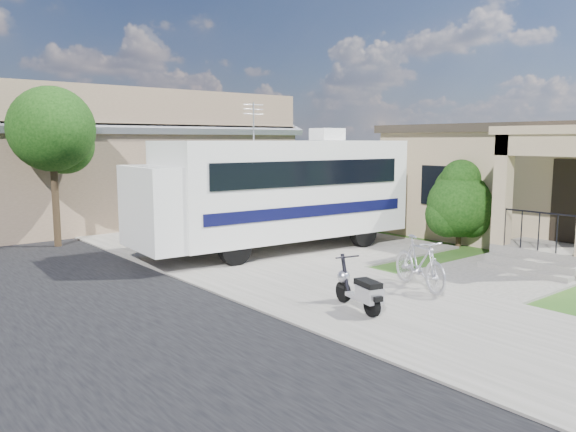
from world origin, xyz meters
TOP-DOWN VIEW (x-y plane):
  - ground at (0.00, 0.00)m, footprint 120.00×120.00m
  - sidewalk_slab at (-1.00, 10.00)m, footprint 4.00×80.00m
  - driveway_slab at (1.50, 4.50)m, footprint 7.00×6.00m
  - walk_slab at (3.00, -1.00)m, footprint 4.00×3.00m
  - house at (8.88, 1.43)m, footprint 9.47×7.80m
  - warehouse at (0.00, 13.97)m, footprint 12.50×8.40m
  - street_tree_a at (-3.70, 9.05)m, footprint 2.44×2.40m
  - motorhome at (0.72, 4.53)m, footprint 7.95×3.00m
  - shrub at (5.29, 1.76)m, footprint 2.05×1.96m
  - scooter at (-1.63, -0.91)m, footprint 0.63×1.38m
  - bicycle at (0.37, -0.66)m, footprint 1.05×1.85m
  - garden_hose at (3.81, -0.33)m, footprint 0.38×0.38m

SIDE VIEW (x-z plane):
  - ground at x=0.00m, z-range 0.00..0.00m
  - driveway_slab at x=1.50m, z-range 0.00..0.05m
  - walk_slab at x=3.00m, z-range 0.00..0.05m
  - sidewalk_slab at x=-1.00m, z-range 0.00..0.06m
  - garden_hose at x=3.81m, z-range 0.00..0.17m
  - scooter at x=-1.63m, z-range -0.04..0.88m
  - bicycle at x=0.37m, z-range 0.00..1.07m
  - shrub at x=5.29m, z-range 0.03..2.55m
  - motorhome at x=0.72m, z-range -0.28..3.72m
  - house at x=8.88m, z-range 0.00..3.55m
  - warehouse at x=0.00m, z-range -0.53..4.51m
  - street_tree_a at x=-3.70m, z-range 0.96..5.54m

